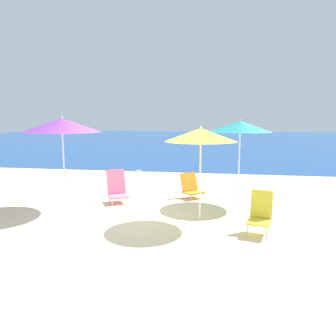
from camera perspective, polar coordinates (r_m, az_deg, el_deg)
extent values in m
plane|color=beige|center=(7.21, -4.42, -8.89)|extent=(60.00, 60.00, 0.00)
cube|color=#19478C|center=(32.99, 6.70, 4.89)|extent=(60.00, 40.00, 0.01)
cylinder|color=white|center=(8.32, -17.64, -0.39)|extent=(0.04, 0.04, 1.84)
cone|color=purple|center=(8.23, -17.99, 7.09)|extent=(1.85, 1.85, 0.33)
sphere|color=white|center=(8.23, -18.05, 8.38)|extent=(0.04, 0.04, 0.04)
cylinder|color=white|center=(6.99, 5.61, -2.32)|extent=(0.04, 0.04, 1.69)
cone|color=yellow|center=(6.87, 5.73, 5.76)|extent=(1.51, 1.51, 0.28)
sphere|color=white|center=(6.86, 5.75, 7.08)|extent=(0.04, 0.04, 0.04)
cylinder|color=white|center=(8.67, 12.25, 0.12)|extent=(0.04, 0.04, 1.82)
cone|color=teal|center=(8.58, 12.47, 7.07)|extent=(1.60, 1.60, 0.28)
sphere|color=white|center=(8.58, 12.51, 8.14)|extent=(0.04, 0.04, 0.04)
cylinder|color=silver|center=(6.31, 13.66, -10.59)|extent=(0.02, 0.02, 0.24)
cylinder|color=silver|center=(6.26, 16.83, -10.87)|extent=(0.02, 0.02, 0.24)
cylinder|color=silver|center=(6.70, 14.31, -9.47)|extent=(0.02, 0.02, 0.24)
cylinder|color=silver|center=(6.65, 17.29, -9.72)|extent=(0.02, 0.02, 0.24)
cube|color=yellow|center=(6.43, 15.58, -8.99)|extent=(0.51, 0.57, 0.04)
cube|color=yellow|center=(6.59, 15.99, -6.03)|extent=(0.42, 0.22, 0.53)
cylinder|color=silver|center=(8.36, -9.71, -5.93)|extent=(0.02, 0.02, 0.17)
cylinder|color=silver|center=(8.43, -6.99, -5.73)|extent=(0.02, 0.02, 0.17)
cylinder|color=silver|center=(8.77, -10.23, -5.24)|extent=(0.02, 0.02, 0.17)
cylinder|color=silver|center=(8.84, -7.64, -5.06)|extent=(0.02, 0.02, 0.17)
cube|color=pink|center=(8.57, -8.66, -4.83)|extent=(0.67, 0.68, 0.04)
cube|color=pink|center=(8.75, -9.04, -2.31)|extent=(0.52, 0.42, 0.62)
cylinder|color=silver|center=(8.74, 3.98, -5.24)|extent=(0.02, 0.02, 0.15)
cylinder|color=silver|center=(8.99, 6.23, -4.87)|extent=(0.02, 0.02, 0.15)
cylinder|color=silver|center=(9.03, 2.63, -4.77)|extent=(0.02, 0.02, 0.15)
cylinder|color=silver|center=(9.27, 4.85, -4.43)|extent=(0.02, 0.02, 0.15)
cube|color=orange|center=(8.98, 4.44, -4.25)|extent=(0.67, 0.66, 0.04)
cube|color=orange|center=(9.10, 3.66, -2.37)|extent=(0.51, 0.48, 0.48)
cylinder|color=gold|center=(12.59, -5.46, -1.12)|extent=(0.01, 0.01, 0.07)
cylinder|color=gold|center=(12.58, -5.24, -1.13)|extent=(0.01, 0.01, 0.07)
ellipsoid|color=white|center=(12.57, -5.35, -0.67)|extent=(0.26, 0.11, 0.13)
sphere|color=white|center=(12.53, -4.90, -0.42)|extent=(0.07, 0.07, 0.07)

